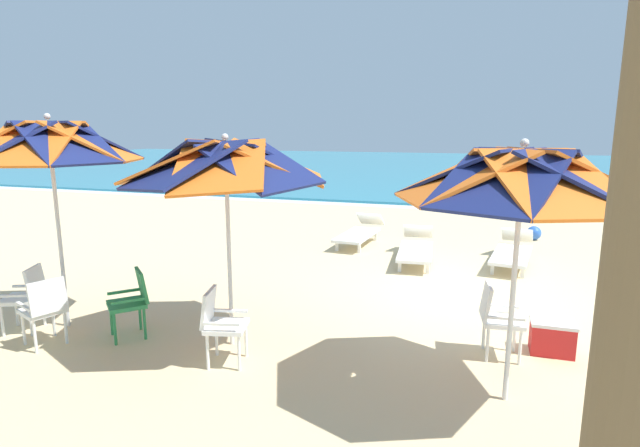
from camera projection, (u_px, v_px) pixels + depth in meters
ground_plane at (467, 299)px, 7.75m from camera, size 80.00×80.00×0.00m
sea at (479, 167)px, 33.20m from camera, size 80.00×36.00×0.10m
surf_foam at (475, 210)px, 16.11m from camera, size 80.00×0.70×0.01m
beach_umbrella_0 at (522, 178)px, 4.47m from camera, size 2.31×2.31×2.55m
plastic_chair_0 at (497, 316)px, 5.72m from camera, size 0.51×0.49×0.87m
beach_umbrella_1 at (226, 164)px, 5.72m from camera, size 2.44×2.44×2.58m
plastic_chair_1 at (220, 321)px, 5.56m from camera, size 0.56×0.53×0.87m
beach_umbrella_2 at (50, 144)px, 6.24m from camera, size 2.26×2.26×2.82m
plastic_chair_2 at (44, 307)px, 5.99m from camera, size 0.59×0.57×0.87m
plastic_chair_3 at (132, 299)px, 6.28m from camera, size 0.63×0.63×0.87m
plastic_chair_4 at (26, 294)px, 6.46m from camera, size 0.60×0.58×0.87m
sun_lounger_0 at (513, 251)px, 9.63m from camera, size 0.93×2.21×0.62m
sun_lounger_1 at (416, 247)px, 9.92m from camera, size 0.79×2.19×0.62m
sun_lounger_2 at (360, 232)px, 11.41m from camera, size 0.79×2.19×0.62m
cooler_box at (552, 337)px, 5.85m from camera, size 0.50×0.34×0.40m
beach_ball at (534, 233)px, 11.82m from camera, size 0.33×0.33×0.33m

